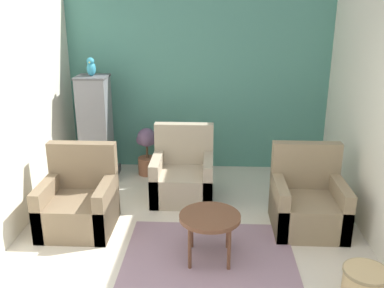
{
  "coord_description": "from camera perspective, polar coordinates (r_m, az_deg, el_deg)",
  "views": [
    {
      "loc": [
        0.22,
        -2.64,
        2.47
      ],
      "look_at": [
        0.0,
        1.8,
        0.97
      ],
      "focal_mm": 40.0,
      "sensor_mm": 36.0,
      "label": 1
    }
  ],
  "objects": [
    {
      "name": "coffee_table",
      "position": [
        4.23,
        2.39,
        -10.09
      ],
      "size": [
        0.6,
        0.6,
        0.49
      ],
      "color": "brown",
      "rests_on": "ground_plane"
    },
    {
      "name": "birdcage",
      "position": [
        6.23,
        -12.69,
        1.78
      ],
      "size": [
        0.54,
        0.54,
        1.49
      ],
      "color": "#555559",
      "rests_on": "ground_plane"
    },
    {
      "name": "wall_back_accent",
      "position": [
        6.37,
        0.83,
        8.83
      ],
      "size": [
        3.92,
        0.06,
        2.76
      ],
      "color": "#4C897A",
      "rests_on": "ground_plane"
    },
    {
      "name": "armchair_left",
      "position": [
        5.03,
        -14.83,
        -7.7
      ],
      "size": [
        0.78,
        0.75,
        0.93
      ],
      "color": "#7A664C",
      "rests_on": "ground_plane"
    },
    {
      "name": "wicker_basket",
      "position": [
        4.1,
        22.05,
        -17.04
      ],
      "size": [
        0.39,
        0.39,
        0.31
      ],
      "color": "tan",
      "rests_on": "ground_plane"
    },
    {
      "name": "parrot",
      "position": [
        6.04,
        -13.29,
        9.92
      ],
      "size": [
        0.12,
        0.21,
        0.26
      ],
      "color": "teal",
      "rests_on": "birdcage"
    },
    {
      "name": "wall_left",
      "position": [
        5.05,
        -22.53,
        4.81
      ],
      "size": [
        0.06,
        3.6,
        2.76
      ],
      "color": "silver",
      "rests_on": "ground_plane"
    },
    {
      "name": "armchair_right",
      "position": [
        5.04,
        15.15,
        -7.69
      ],
      "size": [
        0.78,
        0.75,
        0.93
      ],
      "color": "#8E7A5B",
      "rests_on": "ground_plane"
    },
    {
      "name": "potted_plant",
      "position": [
        6.31,
        -6.04,
        -0.73
      ],
      "size": [
        0.3,
        0.27,
        0.71
      ],
      "color": "brown",
      "rests_on": "ground_plane"
    },
    {
      "name": "area_rug",
      "position": [
        4.46,
        2.32,
        -14.91
      ],
      "size": [
        1.71,
        1.39,
        0.01
      ],
      "color": "gray",
      "rests_on": "ground_plane"
    },
    {
      "name": "wall_right",
      "position": [
        4.88,
        23.35,
        4.25
      ],
      "size": [
        0.06,
        3.6,
        2.76
      ],
      "color": "silver",
      "rests_on": "ground_plane"
    },
    {
      "name": "armchair_middle",
      "position": [
        5.58,
        -1.22,
        -4.33
      ],
      "size": [
        0.78,
        0.75,
        0.93
      ],
      "color": "tan",
      "rests_on": "ground_plane"
    }
  ]
}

